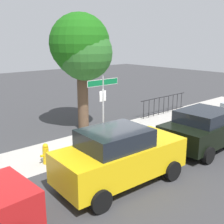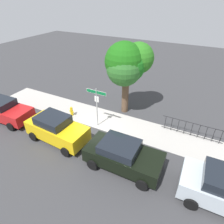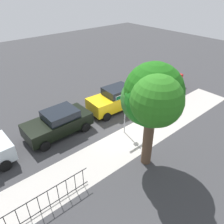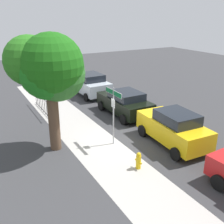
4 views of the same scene
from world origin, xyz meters
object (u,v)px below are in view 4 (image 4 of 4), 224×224
(shade_tree, at_px, (48,68))
(car_black, at_px, (125,102))
(car_yellow, at_px, (173,128))
(street_sign, at_px, (113,104))
(car_silver, at_px, (89,84))
(fire_hydrant, at_px, (138,161))

(shade_tree, distance_m, car_black, 6.75)
(car_yellow, height_order, car_black, car_yellow)
(car_yellow, bearing_deg, street_sign, 63.16)
(shade_tree, bearing_deg, street_sign, -110.07)
(car_black, distance_m, car_silver, 5.29)
(car_yellow, relative_size, fire_hydrant, 5.47)
(fire_hydrant, bearing_deg, car_silver, -14.08)
(street_sign, bearing_deg, car_yellow, -119.99)
(street_sign, height_order, car_silver, street_sign)
(car_yellow, bearing_deg, car_silver, 3.39)
(shade_tree, distance_m, car_yellow, 6.75)
(street_sign, relative_size, fire_hydrant, 3.87)
(shade_tree, xyz_separation_m, fire_hydrant, (-3.57, -2.59, -3.65))
(car_silver, bearing_deg, car_yellow, 179.12)
(street_sign, height_order, car_yellow, street_sign)
(shade_tree, bearing_deg, car_yellow, -115.09)
(car_yellow, relative_size, car_silver, 0.94)
(fire_hydrant, bearing_deg, street_sign, -4.45)
(shade_tree, height_order, fire_hydrant, shade_tree)
(street_sign, relative_size, car_black, 0.70)
(shade_tree, height_order, car_silver, shade_tree)
(street_sign, bearing_deg, fire_hydrant, 175.55)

